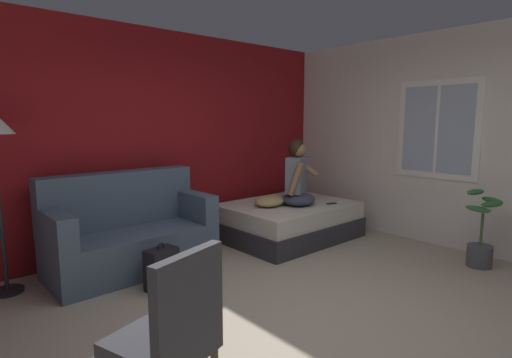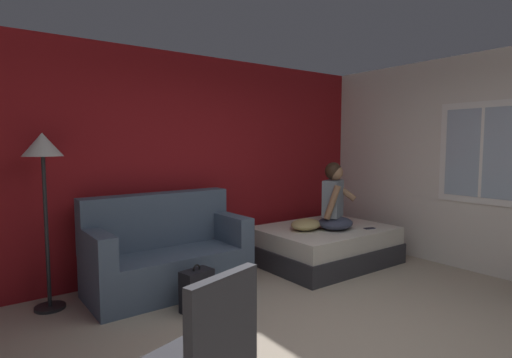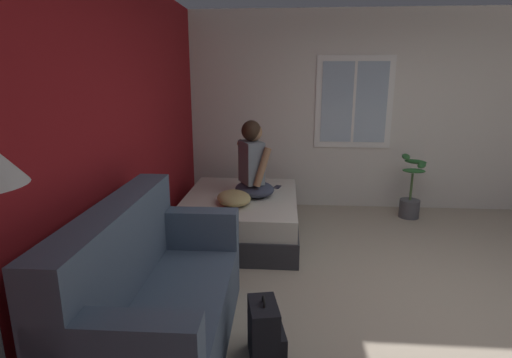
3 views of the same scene
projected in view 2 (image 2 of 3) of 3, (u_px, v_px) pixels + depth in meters
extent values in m
plane|color=tan|center=(352.00, 358.00, 2.98)|extent=(40.00, 40.00, 0.00)
cube|color=maroon|center=(185.00, 163.00, 5.06)|extent=(10.61, 0.16, 2.70)
cube|color=white|center=(482.00, 153.00, 4.82)|extent=(0.02, 1.04, 1.24)
cube|color=#9EB2C6|center=(482.00, 153.00, 4.81)|extent=(0.01, 0.88, 1.08)
cube|color=white|center=(482.00, 153.00, 4.81)|extent=(0.01, 0.04, 1.08)
cube|color=#2D2D33|center=(324.00, 253.00, 5.37)|extent=(1.74, 1.33, 0.26)
cube|color=beige|center=(325.00, 235.00, 5.35)|extent=(1.69, 1.29, 0.22)
cube|color=#47566B|center=(170.00, 271.00, 4.33)|extent=(1.71, 0.83, 0.44)
cube|color=#47566B|center=(158.00, 219.00, 4.52)|extent=(1.70, 0.27, 0.60)
cube|color=#47566B|center=(96.00, 248.00, 3.84)|extent=(0.19, 0.80, 0.32)
cube|color=#47566B|center=(228.00, 228.00, 4.75)|extent=(0.19, 0.80, 0.32)
cube|color=#333338|center=(223.00, 324.00, 1.90)|extent=(0.46, 0.19, 0.48)
ellipsoid|color=#383D51|center=(335.00, 223.00, 5.23)|extent=(0.66, 0.63, 0.16)
cube|color=slate|center=(333.00, 199.00, 5.22)|extent=(0.38, 0.33, 0.48)
cylinder|color=#936B4C|center=(332.00, 202.00, 5.02)|extent=(0.17, 0.23, 0.44)
cylinder|color=#936B4C|center=(342.00, 190.00, 5.32)|extent=(0.24, 0.37, 0.29)
sphere|color=#936B4C|center=(335.00, 172.00, 5.18)|extent=(0.21, 0.21, 0.21)
ellipsoid|color=black|center=(333.00, 171.00, 5.18)|extent=(0.30, 0.30, 0.23)
cube|color=black|center=(197.00, 291.00, 3.80)|extent=(0.33, 0.24, 0.40)
cube|color=black|center=(205.00, 303.00, 3.73)|extent=(0.25, 0.10, 0.18)
torus|color=black|center=(197.00, 269.00, 3.78)|extent=(0.09, 0.03, 0.09)
ellipsoid|color=tan|center=(306.00, 224.00, 5.18)|extent=(0.57, 0.49, 0.14)
cube|color=black|center=(370.00, 228.00, 5.25)|extent=(0.16, 0.10, 0.01)
cylinder|color=black|center=(50.00, 307.00, 3.87)|extent=(0.28, 0.28, 0.03)
cylinder|color=black|center=(47.00, 232.00, 3.80)|extent=(0.04, 0.04, 1.45)
cone|color=silver|center=(42.00, 144.00, 3.73)|extent=(0.36, 0.36, 0.22)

